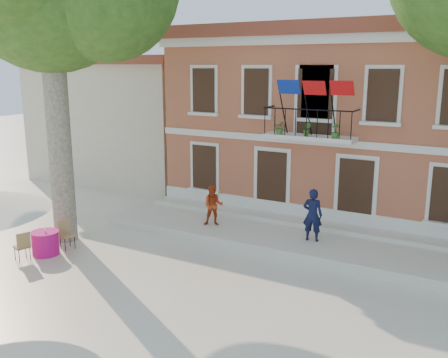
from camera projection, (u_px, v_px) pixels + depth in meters
ground at (173, 276)px, 14.46m from camera, size 90.00×90.00×0.00m
main_building at (346, 118)px, 21.13m from camera, size 13.50×9.59×7.50m
neighbor_west at (146, 116)px, 27.64m from camera, size 9.40×9.40×6.40m
terrace at (294, 238)px, 17.20m from camera, size 14.00×3.40×0.30m
pedestrian_navy at (313, 215)px, 16.32m from camera, size 0.70×0.52×1.76m
pedestrian_orange at (213, 205)px, 17.93m from camera, size 0.90×0.82×1.49m
cafe_table_0 at (45, 242)px, 16.01m from camera, size 0.97×1.96×0.95m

